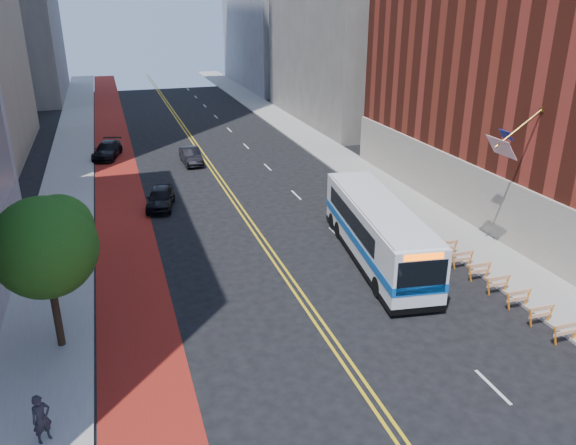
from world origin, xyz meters
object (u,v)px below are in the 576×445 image
(transit_bus, at_px, (377,230))
(car_c, at_px, (107,150))
(car_a, at_px, (160,198))
(pedestrian, at_px, (41,419))
(car_b, at_px, (191,156))
(street_tree, at_px, (46,243))

(transit_bus, distance_m, car_c, 31.36)
(car_a, distance_m, pedestrian, 23.07)
(car_c, bearing_deg, car_b, -17.24)
(car_b, bearing_deg, pedestrian, -109.00)
(car_a, height_order, pedestrian, pedestrian)
(street_tree, relative_size, car_c, 1.33)
(car_c, bearing_deg, transit_bus, -48.28)
(car_a, bearing_deg, car_c, 114.68)
(car_a, bearing_deg, transit_bus, -36.53)
(transit_bus, relative_size, car_b, 2.95)
(transit_bus, distance_m, pedestrian, 19.65)
(transit_bus, bearing_deg, car_c, 124.81)
(street_tree, bearing_deg, pedestrian, -92.96)
(car_a, xyz_separation_m, pedestrian, (-6.18, -22.23, 0.30))
(transit_bus, bearing_deg, street_tree, -159.40)
(car_c, relative_size, pedestrian, 2.80)
(car_a, height_order, car_c, car_a)
(street_tree, height_order, car_b, street_tree)
(street_tree, bearing_deg, car_a, 70.21)
(transit_bus, relative_size, car_a, 2.96)
(car_c, xyz_separation_m, pedestrian, (-2.84, -37.64, 0.32))
(transit_bus, bearing_deg, car_b, 114.49)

